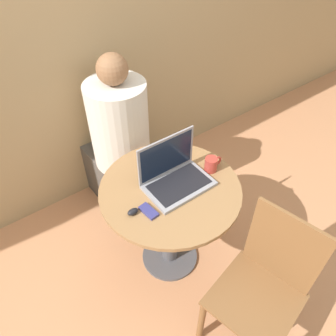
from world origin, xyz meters
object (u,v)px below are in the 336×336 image
object	(u,v)px
cell_phone	(149,211)
person_seated	(118,147)
laptop	(175,175)
chair_empty	(263,287)

from	to	relation	value
cell_phone	person_seated	world-z (taller)	person_seated
cell_phone	person_seated	size ratio (longest dim) A/B	0.09
laptop	person_seated	bearing A→B (deg)	89.98
cell_phone	laptop	bearing A→B (deg)	21.26
person_seated	laptop	bearing A→B (deg)	-90.02
chair_empty	person_seated	bearing A→B (deg)	92.53
laptop	chair_empty	bearing A→B (deg)	-84.88
cell_phone	chair_empty	distance (m)	0.69
laptop	chair_empty	distance (m)	0.73
laptop	person_seated	size ratio (longest dim) A/B	0.30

